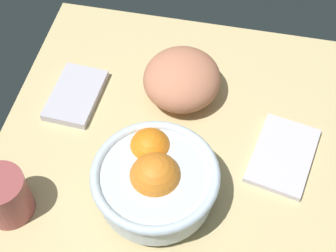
{
  "coord_description": "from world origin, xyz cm",
  "views": [
    {
      "loc": [
        -50.92,
        -10.36,
        78.33
      ],
      "look_at": [
        0.85,
        0.31,
        5.0
      ],
      "focal_mm": 55.0,
      "sensor_mm": 36.0,
      "label": 1
    }
  ],
  "objects_px": {
    "fruit_bowl": "(154,178)",
    "bread_loaf": "(180,79)",
    "napkin_folded": "(283,155)",
    "napkin_spare": "(76,95)",
    "mug": "(3,194)"
  },
  "relations": [
    {
      "from": "fruit_bowl",
      "to": "bread_loaf",
      "type": "relative_size",
      "value": 1.38
    },
    {
      "from": "bread_loaf",
      "to": "napkin_folded",
      "type": "height_order",
      "value": "bread_loaf"
    },
    {
      "from": "napkin_folded",
      "to": "napkin_spare",
      "type": "xyz_separation_m",
      "value": [
        0.06,
        0.41,
        0.0
      ]
    },
    {
      "from": "bread_loaf",
      "to": "mug",
      "type": "relative_size",
      "value": 1.36
    },
    {
      "from": "napkin_folded",
      "to": "napkin_spare",
      "type": "distance_m",
      "value": 0.41
    },
    {
      "from": "napkin_folded",
      "to": "napkin_spare",
      "type": "relative_size",
      "value": 1.1
    },
    {
      "from": "mug",
      "to": "fruit_bowl",
      "type": "bearing_deg",
      "value": -73.07
    },
    {
      "from": "napkin_folded",
      "to": "mug",
      "type": "bearing_deg",
      "value": 113.53
    },
    {
      "from": "fruit_bowl",
      "to": "bread_loaf",
      "type": "xyz_separation_m",
      "value": [
        0.23,
        -0.0,
        -0.01
      ]
    },
    {
      "from": "napkin_spare",
      "to": "mug",
      "type": "xyz_separation_m",
      "value": [
        -0.25,
        0.04,
        0.04
      ]
    },
    {
      "from": "fruit_bowl",
      "to": "mug",
      "type": "xyz_separation_m",
      "value": [
        -0.07,
        0.23,
        -0.01
      ]
    },
    {
      "from": "fruit_bowl",
      "to": "napkin_folded",
      "type": "bearing_deg",
      "value": -59.8
    },
    {
      "from": "fruit_bowl",
      "to": "napkin_folded",
      "type": "relative_size",
      "value": 1.36
    },
    {
      "from": "fruit_bowl",
      "to": "mug",
      "type": "height_order",
      "value": "fruit_bowl"
    },
    {
      "from": "napkin_spare",
      "to": "mug",
      "type": "height_order",
      "value": "mug"
    }
  ]
}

